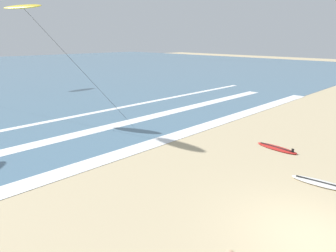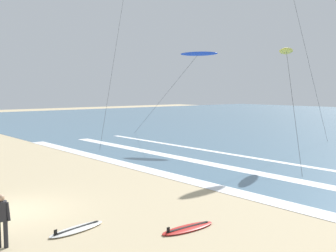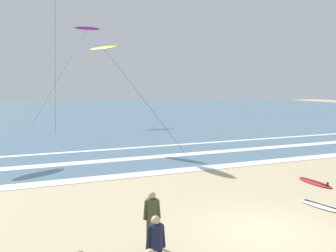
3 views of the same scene
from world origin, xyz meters
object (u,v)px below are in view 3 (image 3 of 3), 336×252
(surfer_mid_group, at_px, (152,214))
(surfboard_right_spare, at_px, (325,207))
(kite_magenta_high_left, at_px, (87,29))
(surfer_left_far, at_px, (156,243))
(surfboard_near_water, at_px, (315,182))
(kite_yellow_far_left, at_px, (104,48))

(surfer_mid_group, bearing_deg, surfboard_right_spare, 5.24)
(surfer_mid_group, relative_size, kite_magenta_high_left, 0.14)
(surfer_left_far, xyz_separation_m, surfer_mid_group, (0.63, 1.87, 0.00))
(surfboard_right_spare, bearing_deg, surfer_left_far, -162.04)
(surfboard_near_water, bearing_deg, surfer_left_far, -151.91)
(surfer_mid_group, xyz_separation_m, kite_yellow_far_left, (3.34, 18.30, 6.25))
(surfer_left_far, distance_m, kite_yellow_far_left, 21.49)
(surfer_left_far, height_order, surfboard_right_spare, surfer_left_far)
(surfboard_right_spare, height_order, kite_yellow_far_left, kite_yellow_far_left)
(surfer_left_far, relative_size, surfboard_right_spare, 0.74)
(surfer_left_far, relative_size, kite_magenta_high_left, 0.14)
(kite_magenta_high_left, bearing_deg, surfboard_right_spare, -88.66)
(surfer_left_far, xyz_separation_m, surfboard_near_water, (10.11, 5.39, -0.91))
(surfer_left_far, height_order, kite_magenta_high_left, kite_magenta_high_left)
(surfboard_right_spare, xyz_separation_m, kite_magenta_high_left, (-0.87, 37.27, 11.21))
(kite_yellow_far_left, bearing_deg, surfboard_near_water, -67.47)
(surfer_mid_group, xyz_separation_m, kite_magenta_high_left, (6.29, 37.92, 10.30))
(kite_magenta_high_left, distance_m, kite_yellow_far_left, 20.25)
(surfboard_near_water, height_order, kite_magenta_high_left, kite_magenta_high_left)
(surfboard_right_spare, relative_size, surfboard_near_water, 1.02)
(surfboard_right_spare, distance_m, kite_yellow_far_left, 19.42)
(surfboard_right_spare, bearing_deg, surfer_mid_group, -174.76)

